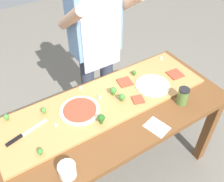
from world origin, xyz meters
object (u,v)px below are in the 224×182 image
object	(u,v)px
prep_table	(106,124)
broccoli_floret_front_right	(40,151)
cheese_crumble_c	(81,88)
cook_center	(96,41)
pizza_slice_far_left	(138,99)
broccoli_floret_back_right	(101,118)
sauce_jar	(183,96)
pizza_slice_far_right	(125,82)
flour_cup	(67,171)
pizza_whole_cheese_artichoke	(153,85)
broccoli_floret_back_mid	(44,110)
recipe_note	(157,127)
cheese_crumble_b	(100,98)
broccoli_floret_center_left	(113,91)
cheese_crumble_a	(161,58)
chefs_knife	(21,136)
broccoli_floret_front_mid	(6,117)
broccoli_floret_front_left	(134,73)
pizza_slice_near_left	(175,74)
pizza_whole_tomato_red	(80,110)
broccoli_floret_back_left	(122,97)
cheese_crumble_d	(56,125)

from	to	relation	value
prep_table	broccoli_floret_front_right	xyz separation A→B (m)	(-0.49, -0.08, 0.16)
cheese_crumble_c	cook_center	size ratio (longest dim) A/B	0.01
pizza_slice_far_left	cheese_crumble_c	distance (m)	0.44
broccoli_floret_back_right	sauce_jar	distance (m)	0.61
pizza_slice_far_right	flour_cup	size ratio (longest dim) A/B	1.03
pizza_whole_cheese_artichoke	broccoli_floret_back_mid	size ratio (longest dim) A/B	4.93
pizza_whole_cheese_artichoke	broccoli_floret_back_right	distance (m)	0.53
prep_table	recipe_note	bearing A→B (deg)	-51.12
cheese_crumble_b	sauce_jar	world-z (taller)	sauce_jar
cheese_crumble_c	flour_cup	distance (m)	0.69
broccoli_floret_back_right	sauce_jar	world-z (taller)	sauce_jar
pizza_slice_far_right	sauce_jar	size ratio (longest dim) A/B	0.78
cheese_crumble_b	recipe_note	world-z (taller)	cheese_crumble_b
prep_table	pizza_whole_cheese_artichoke	xyz separation A→B (m)	(0.44, 0.04, 0.13)
prep_table	broccoli_floret_center_left	distance (m)	0.25
recipe_note	prep_table	bearing A→B (deg)	128.88
sauce_jar	cheese_crumble_c	bearing A→B (deg)	137.55
cheese_crumble_b	sauce_jar	bearing A→B (deg)	-34.67
pizza_slice_far_left	cheese_crumble_a	distance (m)	0.56
chefs_knife	broccoli_floret_front_mid	bearing A→B (deg)	101.08
broccoli_floret_front_left	flour_cup	size ratio (longest dim) A/B	0.44
pizza_slice_near_left	broccoli_floret_back_right	distance (m)	0.77
chefs_knife	broccoli_floret_back_mid	distance (m)	0.22
cook_center	flour_cup	bearing A→B (deg)	-128.46
cheese_crumble_a	cheese_crumble_c	world-z (taller)	same
pizza_slice_near_left	broccoli_floret_front_right	distance (m)	1.18
pizza_whole_tomato_red	broccoli_floret_back_left	distance (m)	0.31
pizza_whole_cheese_artichoke	broccoli_floret_center_left	distance (m)	0.32
broccoli_floret_back_left	cheese_crumble_a	xyz separation A→B (m)	(0.58, 0.24, -0.03)
sauce_jar	cook_center	distance (m)	0.83
flour_cup	broccoli_floret_back_mid	bearing A→B (deg)	83.62
pizza_slice_far_right	pizza_slice_far_left	size ratio (longest dim) A/B	1.28
pizza_slice_far_right	broccoli_floret_back_right	size ratio (longest dim) A/B	1.36
cheese_crumble_d	flour_cup	size ratio (longest dim) A/B	0.17
pizza_slice_far_right	broccoli_floret_front_right	size ratio (longest dim) A/B	2.11
broccoli_floret_back_right	recipe_note	bearing A→B (deg)	-35.57
pizza_slice_far_right	sauce_jar	distance (m)	0.45
chefs_knife	cheese_crumble_d	size ratio (longest dim) A/B	17.27
recipe_note	cheese_crumble_b	bearing A→B (deg)	114.45
broccoli_floret_back_mid	broccoli_floret_front_mid	world-z (taller)	broccoli_floret_back_mid
flour_cup	cook_center	world-z (taller)	cook_center
pizza_whole_cheese_artichoke	cheese_crumble_c	size ratio (longest dim) A/B	15.12
sauce_jar	pizza_slice_near_left	bearing A→B (deg)	55.96
broccoli_floret_center_left	pizza_slice_far_left	bearing A→B (deg)	-50.13
pizza_slice_far_left	broccoli_floret_back_left	distance (m)	0.12
broccoli_floret_front_mid	recipe_note	size ratio (longest dim) A/B	0.34
prep_table	broccoli_floret_front_right	bearing A→B (deg)	-170.97
pizza_slice_far_right	recipe_note	distance (m)	0.47
pizza_whole_tomato_red	pizza_slice_far_left	size ratio (longest dim) A/B	3.50
pizza_slice_far_right	cheese_crumble_b	bearing A→B (deg)	-168.38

